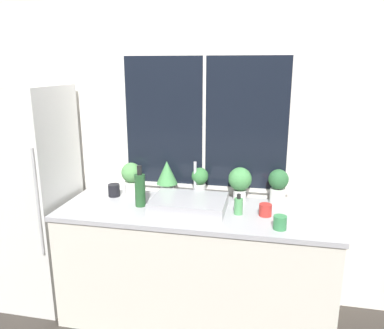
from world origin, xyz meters
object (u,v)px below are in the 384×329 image
(potted_plant_right, at_px, (240,181))
(soap_bottle, at_px, (238,206))
(mug_green, at_px, (280,223))
(potted_plant_far_right, at_px, (278,185))
(mug_black, at_px, (114,190))
(refrigerator, at_px, (25,197))
(bottle_tall, at_px, (140,189))
(potted_plant_left, at_px, (167,176))
(potted_plant_center, at_px, (200,181))
(potted_plant_far_left, at_px, (131,176))
(mug_red, at_px, (265,210))
(sink, at_px, (189,204))

(potted_plant_right, relative_size, soap_bottle, 1.79)
(soap_bottle, height_order, mug_green, soap_bottle)
(potted_plant_right, distance_m, mug_green, 0.58)
(potted_plant_far_right, bearing_deg, mug_black, -175.60)
(refrigerator, distance_m, potted_plant_right, 1.77)
(refrigerator, height_order, mug_green, refrigerator)
(bottle_tall, bearing_deg, refrigerator, 179.18)
(potted_plant_left, bearing_deg, potted_plant_right, -0.00)
(potted_plant_center, xyz_separation_m, mug_green, (0.62, -0.48, -0.10))
(potted_plant_left, distance_m, soap_bottle, 0.68)
(potted_plant_far_right, relative_size, soap_bottle, 1.80)
(potted_plant_far_right, relative_size, mug_green, 2.98)
(mug_black, bearing_deg, potted_plant_right, 5.66)
(refrigerator, height_order, potted_plant_center, refrigerator)
(potted_plant_center, bearing_deg, bottle_tall, -146.92)
(potted_plant_left, relative_size, bottle_tall, 0.92)
(potted_plant_far_left, xyz_separation_m, potted_plant_far_right, (1.20, -0.00, 0.01))
(mug_green, bearing_deg, mug_red, 114.71)
(sink, height_order, mug_black, sink)
(refrigerator, bearing_deg, potted_plant_right, 8.28)
(potted_plant_center, bearing_deg, potted_plant_far_right, -0.00)
(mug_black, bearing_deg, potted_plant_center, 8.23)
(potted_plant_far_left, relative_size, potted_plant_center, 1.04)
(mug_black, xyz_separation_m, mug_green, (1.32, -0.38, -0.00))
(potted_plant_far_left, distance_m, soap_bottle, 0.96)
(potted_plant_far_right, xyz_separation_m, bottle_tall, (-1.03, -0.27, -0.02))
(bottle_tall, xyz_separation_m, mug_black, (-0.29, 0.17, -0.08))
(refrigerator, bearing_deg, mug_red, -0.54)
(potted_plant_far_right, xyz_separation_m, soap_bottle, (-0.28, -0.28, -0.09))
(refrigerator, xyz_separation_m, mug_black, (0.73, 0.15, 0.06))
(potted_plant_far_left, bearing_deg, refrigerator, -163.23)
(potted_plant_far_left, height_order, potted_plant_far_right, potted_plant_far_right)
(potted_plant_center, height_order, soap_bottle, potted_plant_center)
(soap_bottle, xyz_separation_m, mug_black, (-1.04, 0.18, -0.01))
(mug_red, bearing_deg, mug_black, 172.06)
(mug_black, bearing_deg, soap_bottle, -9.83)
(potted_plant_left, relative_size, mug_black, 2.91)
(potted_plant_left, height_order, potted_plant_center, potted_plant_left)
(potted_plant_far_left, bearing_deg, mug_green, -21.86)
(potted_plant_right, bearing_deg, bottle_tall, -159.87)
(potted_plant_far_right, bearing_deg, potted_plant_center, 180.00)
(refrigerator, relative_size, soap_bottle, 11.89)
(potted_plant_left, xyz_separation_m, bottle_tall, (-0.14, -0.27, -0.04))
(refrigerator, relative_size, potted_plant_left, 6.15)
(potted_plant_far_right, height_order, soap_bottle, potted_plant_far_right)
(sink, xyz_separation_m, mug_green, (0.66, -0.22, 0.00))
(soap_bottle, relative_size, bottle_tall, 0.48)
(sink, distance_m, bottle_tall, 0.39)
(potted_plant_center, relative_size, mug_red, 2.78)
(potted_plant_center, bearing_deg, soap_bottle, -39.92)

